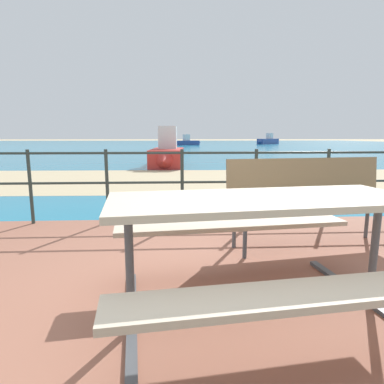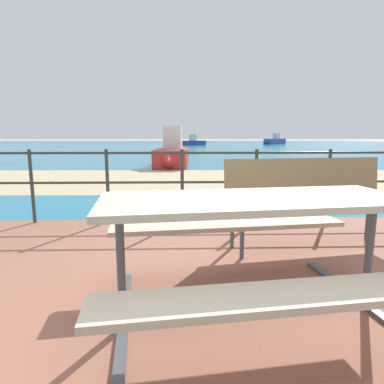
{
  "view_description": "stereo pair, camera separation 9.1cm",
  "coord_description": "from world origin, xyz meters",
  "px_view_note": "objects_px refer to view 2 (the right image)",
  "views": [
    {
      "loc": [
        -0.1,
        -1.76,
        1.2
      ],
      "look_at": [
        0.13,
        2.45,
        0.46
      ],
      "focal_mm": 30.25,
      "sensor_mm": 36.0,
      "label": 1
    },
    {
      "loc": [
        -0.01,
        -1.77,
        1.2
      ],
      "look_at": [
        0.13,
        2.45,
        0.46
      ],
      "focal_mm": 30.25,
      "sensor_mm": 36.0,
      "label": 2
    }
  ],
  "objects_px": {
    "park_bench": "(308,194)",
    "boat_near": "(195,142)",
    "picnic_table": "(254,228)",
    "boat_far": "(172,154)",
    "boat_mid": "(275,141)"
  },
  "relations": [
    {
      "from": "park_bench",
      "to": "boat_near",
      "type": "xyz_separation_m",
      "value": [
        0.48,
        40.56,
        -0.19
      ]
    },
    {
      "from": "boat_mid",
      "to": "boat_far",
      "type": "xyz_separation_m",
      "value": [
        -14.34,
        -35.46,
        -0.03
      ]
    },
    {
      "from": "park_bench",
      "to": "boat_far",
      "type": "relative_size",
      "value": 0.47
    },
    {
      "from": "picnic_table",
      "to": "boat_mid",
      "type": "xyz_separation_m",
      "value": [
        13.52,
        46.59,
        -0.14
      ]
    },
    {
      "from": "picnic_table",
      "to": "boat_near",
      "type": "bearing_deg",
      "value": 81.06
    },
    {
      "from": "picnic_table",
      "to": "boat_mid",
      "type": "height_order",
      "value": "boat_mid"
    },
    {
      "from": "picnic_table",
      "to": "boat_far",
      "type": "xyz_separation_m",
      "value": [
        -0.81,
        11.13,
        -0.18
      ]
    },
    {
      "from": "picnic_table",
      "to": "boat_near",
      "type": "distance_m",
      "value": 41.92
    },
    {
      "from": "boat_far",
      "to": "picnic_table",
      "type": "bearing_deg",
      "value": 7.14
    },
    {
      "from": "boat_far",
      "to": "boat_near",
      "type": "bearing_deg",
      "value": 178.94
    },
    {
      "from": "picnic_table",
      "to": "boat_far",
      "type": "height_order",
      "value": "boat_far"
    },
    {
      "from": "picnic_table",
      "to": "boat_near",
      "type": "relative_size",
      "value": 0.57
    },
    {
      "from": "boat_mid",
      "to": "boat_near",
      "type": "bearing_deg",
      "value": -26.12
    },
    {
      "from": "boat_near",
      "to": "park_bench",
      "type": "bearing_deg",
      "value": -120.82
    },
    {
      "from": "park_bench",
      "to": "boat_near",
      "type": "bearing_deg",
      "value": 80.28
    }
  ]
}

